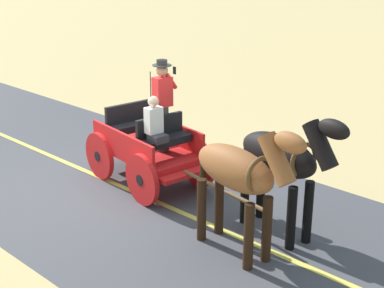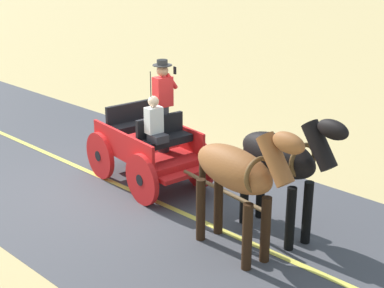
{
  "view_description": "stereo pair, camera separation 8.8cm",
  "coord_description": "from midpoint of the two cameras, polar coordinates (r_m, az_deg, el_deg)",
  "views": [
    {
      "loc": [
        6.4,
        7.94,
        4.51
      ],
      "look_at": [
        -0.53,
        1.42,
        1.1
      ],
      "focal_mm": 52.57,
      "sensor_mm": 36.0,
      "label": 1
    },
    {
      "loc": [
        6.34,
        8.0,
        4.51
      ],
      "look_at": [
        -0.53,
        1.42,
        1.1
      ],
      "focal_mm": 52.57,
      "sensor_mm": 36.0,
      "label": 2
    }
  ],
  "objects": [
    {
      "name": "ground_plane",
      "position": [
        11.15,
        -7.45,
        -4.3
      ],
      "size": [
        200.0,
        200.0,
        0.0
      ],
      "primitive_type": "plane",
      "color": "tan"
    },
    {
      "name": "road_surface",
      "position": [
        11.15,
        -7.45,
        -4.28
      ],
      "size": [
        5.63,
        160.0,
        0.01
      ],
      "primitive_type": "cube",
      "color": "#424247",
      "rests_on": "ground"
    },
    {
      "name": "road_centre_stripe",
      "position": [
        11.15,
        -7.46,
        -4.26
      ],
      "size": [
        0.12,
        160.0,
        0.0
      ],
      "primitive_type": "cube",
      "color": "#DBCC4C",
      "rests_on": "road_surface"
    },
    {
      "name": "horse_drawn_carriage",
      "position": [
        10.95,
        -4.52,
        -0.06
      ],
      "size": [
        1.75,
        4.51,
        2.5
      ],
      "color": "red",
      "rests_on": "ground"
    },
    {
      "name": "horse_near_side",
      "position": [
        8.89,
        8.92,
        -1.53
      ],
      "size": [
        0.85,
        2.15,
        2.21
      ],
      "color": "black",
      "rests_on": "ground"
    },
    {
      "name": "horse_off_side",
      "position": [
        8.27,
        4.53,
        -2.99
      ],
      "size": [
        0.81,
        2.15,
        2.21
      ],
      "color": "brown",
      "rests_on": "ground"
    }
  ]
}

